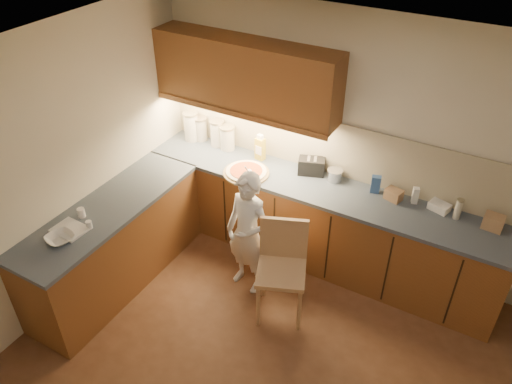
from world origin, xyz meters
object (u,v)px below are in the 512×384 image
at_px(pizza_on_board, 246,172).
at_px(child, 248,234).
at_px(toaster, 312,166).
at_px(oil_jug, 260,148).
at_px(wooden_chair, 282,262).

xyz_separation_m(pizza_on_board, child, (0.34, -0.55, -0.28)).
xyz_separation_m(child, toaster, (0.23, 0.89, 0.35)).
bearing_deg(child, oil_jug, 121.09).
height_order(child, wooden_chair, child).
bearing_deg(oil_jug, toaster, 1.29).
bearing_deg(wooden_chair, pizza_on_board, 117.28).
relative_size(pizza_on_board, toaster, 1.58).
bearing_deg(wooden_chair, oil_jug, 106.44).
distance_m(wooden_chair, oil_jug, 1.34).
xyz_separation_m(pizza_on_board, toaster, (0.57, 0.34, 0.06)).
distance_m(pizza_on_board, child, 0.70).
distance_m(child, toaster, 0.98).
height_order(pizza_on_board, oil_jug, oil_jug).
bearing_deg(pizza_on_board, wooden_chair, -40.54).
bearing_deg(wooden_chair, toaster, 78.47).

